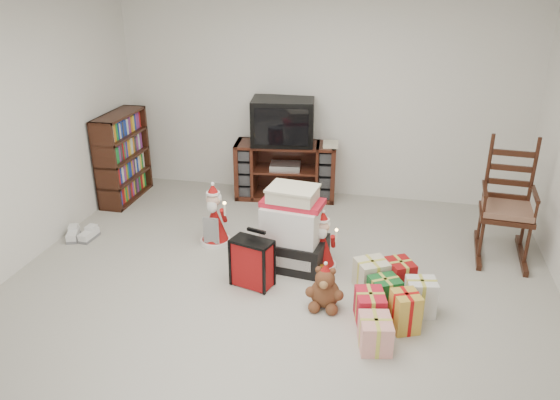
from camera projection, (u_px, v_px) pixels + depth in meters
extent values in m
cube|color=#A3A096|center=(274.00, 296.00, 4.86)|extent=(5.00, 5.00, 0.01)
cube|color=white|center=(320.00, 96.00, 6.61)|extent=(5.00, 0.01, 2.50)
cube|color=white|center=(128.00, 369.00, 2.13)|extent=(5.00, 0.01, 2.50)
cube|color=white|center=(1.00, 143.00, 4.87)|extent=(0.01, 5.00, 2.50)
cube|color=#411712|center=(286.00, 170.00, 6.82)|extent=(1.28, 0.59, 0.71)
cube|color=silver|center=(285.00, 166.00, 6.77)|extent=(0.40, 0.31, 0.07)
cube|color=#34150E|center=(123.00, 157.00, 6.71)|extent=(0.30, 0.89, 1.09)
cube|color=#34150E|center=(506.00, 215.00, 5.37)|extent=(0.53, 0.51, 0.05)
cube|color=#946751|center=(507.00, 209.00, 5.35)|extent=(0.49, 0.47, 0.06)
cube|color=#34150E|center=(509.00, 168.00, 5.41)|extent=(0.42, 0.09, 0.76)
cube|color=#34150E|center=(499.00, 252.00, 5.54)|extent=(0.56, 0.86, 0.06)
cube|color=black|center=(292.00, 252.00, 5.31)|extent=(0.69, 0.54, 0.29)
cube|color=silver|center=(293.00, 222.00, 5.18)|extent=(0.58, 0.47, 0.35)
cube|color=red|center=(293.00, 203.00, 5.10)|extent=(0.61, 0.38, 0.05)
cube|color=beige|center=(293.00, 195.00, 5.07)|extent=(0.47, 0.38, 0.11)
cube|color=maroon|center=(252.00, 263.00, 4.93)|extent=(0.39, 0.28, 0.46)
cube|color=black|center=(254.00, 230.00, 4.89)|extent=(0.19, 0.08, 0.03)
ellipsoid|color=brown|center=(325.00, 293.00, 4.66)|extent=(0.25, 0.22, 0.27)
sphere|color=brown|center=(325.00, 279.00, 4.57)|extent=(0.17, 0.17, 0.17)
cone|color=maroon|center=(322.00, 249.00, 5.25)|extent=(0.27, 0.27, 0.39)
sphere|color=#D7AC96|center=(323.00, 226.00, 5.16)|extent=(0.13, 0.13, 0.13)
cone|color=maroon|center=(323.00, 216.00, 5.11)|extent=(0.12, 0.12, 0.10)
cylinder|color=silver|center=(336.00, 236.00, 5.05)|extent=(0.02, 0.02, 0.12)
cone|color=maroon|center=(215.00, 224.00, 5.71)|extent=(0.31, 0.31, 0.44)
sphere|color=#D7AC96|center=(213.00, 199.00, 5.60)|extent=(0.15, 0.15, 0.15)
cone|color=maroon|center=(213.00, 189.00, 5.55)|extent=(0.13, 0.13, 0.11)
cylinder|color=silver|center=(225.00, 209.00, 5.48)|extent=(0.02, 0.02, 0.13)
cube|color=silver|center=(74.00, 234.00, 5.87)|extent=(0.20, 0.29, 0.09)
cube|color=silver|center=(88.00, 236.00, 5.83)|extent=(0.13, 0.27, 0.09)
cube|color=red|center=(367.00, 302.00, 4.53)|extent=(0.26, 0.26, 0.26)
cube|color=#1C7134|center=(392.00, 289.00, 4.71)|extent=(0.26, 0.26, 0.26)
cube|color=gold|center=(397.00, 316.00, 4.35)|extent=(0.26, 0.26, 0.26)
cube|color=white|center=(357.00, 326.00, 4.23)|extent=(0.26, 0.26, 0.26)
cube|color=silver|center=(422.00, 306.00, 4.49)|extent=(0.26, 0.26, 0.26)
cube|color=maroon|center=(415.00, 280.00, 4.85)|extent=(0.26, 0.26, 0.26)
cube|color=beige|center=(387.00, 274.00, 4.95)|extent=(0.26, 0.26, 0.26)
cube|color=black|center=(283.00, 121.00, 6.59)|extent=(0.81, 0.62, 0.55)
cube|color=black|center=(278.00, 127.00, 6.35)|extent=(0.63, 0.11, 0.44)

